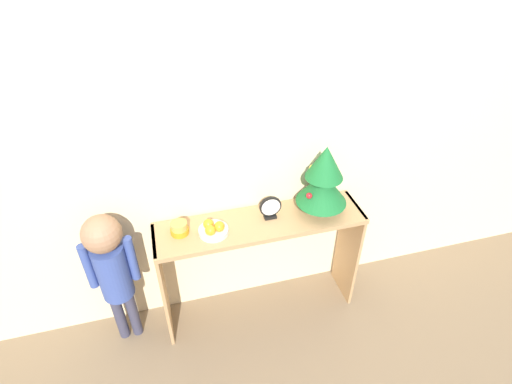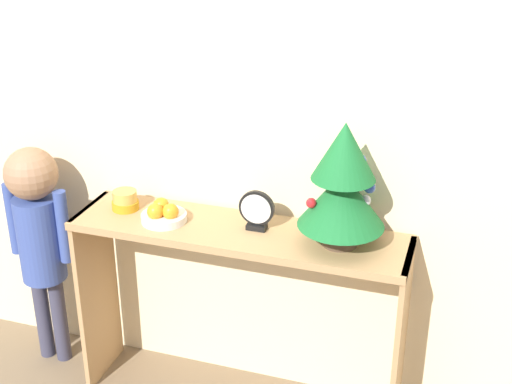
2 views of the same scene
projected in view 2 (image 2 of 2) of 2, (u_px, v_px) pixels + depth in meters
back_wall at (255, 98)px, 2.65m from camera, size 7.00×0.05×2.50m
console_table at (238, 271)px, 2.73m from camera, size 1.28×0.32×0.80m
mini_tree at (343, 184)px, 2.45m from camera, size 0.31×0.31×0.46m
fruit_bowl at (163, 214)px, 2.70m from camera, size 0.17×0.17×0.08m
singing_bowl at (125, 201)px, 2.80m from camera, size 0.11×0.11×0.08m
desk_clock at (257, 211)px, 2.62m from camera, size 0.14×0.04×0.16m
child_figure at (38, 226)px, 2.98m from camera, size 0.30×0.22×1.01m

